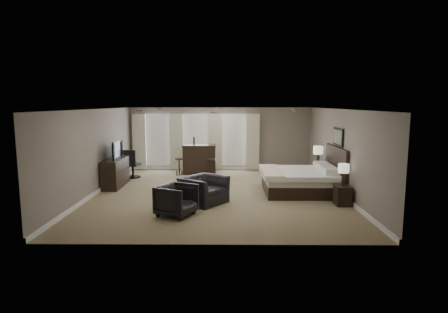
{
  "coord_description": "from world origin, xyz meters",
  "views": [
    {
      "loc": [
        0.31,
        -11.33,
        2.78
      ],
      "look_at": [
        0.2,
        0.4,
        1.1
      ],
      "focal_mm": 30.0,
      "sensor_mm": 36.0,
      "label": 1
    }
  ],
  "objects_px": {
    "lamp_near": "(343,175)",
    "lamp_far": "(318,156)",
    "desk_chair": "(133,164)",
    "armchair_far": "(177,199)",
    "bar_stool_right": "(211,168)",
    "tv": "(115,157)",
    "armchair_near": "(204,185)",
    "bar_counter": "(200,159)",
    "nightstand_far": "(317,174)",
    "bed": "(300,170)",
    "bar_stool_left": "(179,167)",
    "dresser": "(115,173)",
    "nightstand_near": "(342,195)"
  },
  "relations": [
    {
      "from": "desk_chair",
      "to": "armchair_far",
      "type": "bearing_deg",
      "value": 127.26
    },
    {
      "from": "nightstand_near",
      "to": "lamp_near",
      "type": "xyz_separation_m",
      "value": [
        0.0,
        0.0,
        0.57
      ]
    },
    {
      "from": "tv",
      "to": "desk_chair",
      "type": "bearing_deg",
      "value": -8.17
    },
    {
      "from": "nightstand_far",
      "to": "armchair_near",
      "type": "relative_size",
      "value": 0.51
    },
    {
      "from": "lamp_near",
      "to": "lamp_far",
      "type": "relative_size",
      "value": 0.87
    },
    {
      "from": "lamp_near",
      "to": "armchair_near",
      "type": "height_order",
      "value": "lamp_near"
    },
    {
      "from": "bar_stool_left",
      "to": "desk_chair",
      "type": "bearing_deg",
      "value": -164.12
    },
    {
      "from": "armchair_far",
      "to": "bar_stool_left",
      "type": "relative_size",
      "value": 1.28
    },
    {
      "from": "bed",
      "to": "armchair_near",
      "type": "relative_size",
      "value": 1.97
    },
    {
      "from": "nightstand_far",
      "to": "desk_chair",
      "type": "relative_size",
      "value": 0.55
    },
    {
      "from": "dresser",
      "to": "armchair_near",
      "type": "bearing_deg",
      "value": -34.09
    },
    {
      "from": "bar_stool_left",
      "to": "bar_counter",
      "type": "bearing_deg",
      "value": 26.2
    },
    {
      "from": "lamp_far",
      "to": "armchair_far",
      "type": "relative_size",
      "value": 0.82
    },
    {
      "from": "lamp_far",
      "to": "nightstand_near",
      "type": "bearing_deg",
      "value": -90.0
    },
    {
      "from": "armchair_far",
      "to": "bar_counter",
      "type": "xyz_separation_m",
      "value": [
        0.16,
        5.59,
        0.15
      ]
    },
    {
      "from": "dresser",
      "to": "lamp_far",
      "type": "bearing_deg",
      "value": 5.27
    },
    {
      "from": "nightstand_far",
      "to": "bar_stool_right",
      "type": "xyz_separation_m",
      "value": [
        -3.78,
        1.14,
        0.04
      ]
    },
    {
      "from": "nightstand_far",
      "to": "bar_stool_right",
      "type": "distance_m",
      "value": 3.95
    },
    {
      "from": "dresser",
      "to": "desk_chair",
      "type": "relative_size",
      "value": 1.5
    },
    {
      "from": "bar_counter",
      "to": "lamp_far",
      "type": "bearing_deg",
      "value": -21.61
    },
    {
      "from": "bed",
      "to": "lamp_near",
      "type": "height_order",
      "value": "bed"
    },
    {
      "from": "lamp_near",
      "to": "tv",
      "type": "distance_m",
      "value": 7.28
    },
    {
      "from": "dresser",
      "to": "armchair_far",
      "type": "relative_size",
      "value": 1.87
    },
    {
      "from": "dresser",
      "to": "bar_stool_left",
      "type": "relative_size",
      "value": 2.39
    },
    {
      "from": "bar_stool_right",
      "to": "desk_chair",
      "type": "bearing_deg",
      "value": -174.01
    },
    {
      "from": "lamp_near",
      "to": "bar_stool_left",
      "type": "height_order",
      "value": "lamp_near"
    },
    {
      "from": "nightstand_far",
      "to": "lamp_near",
      "type": "xyz_separation_m",
      "value": [
        0.0,
        -2.9,
        0.54
      ]
    },
    {
      "from": "armchair_near",
      "to": "bar_stool_left",
      "type": "xyz_separation_m",
      "value": [
        -1.21,
        4.05,
        -0.17
      ]
    },
    {
      "from": "bed",
      "to": "bar_stool_left",
      "type": "distance_m",
      "value": 4.99
    },
    {
      "from": "tv",
      "to": "dresser",
      "type": "bearing_deg",
      "value": 0.0
    },
    {
      "from": "armchair_near",
      "to": "bar_stool_left",
      "type": "distance_m",
      "value": 4.23
    },
    {
      "from": "bar_counter",
      "to": "bar_stool_left",
      "type": "relative_size",
      "value": 1.97
    },
    {
      "from": "nightstand_far",
      "to": "armchair_far",
      "type": "xyz_separation_m",
      "value": [
        -4.42,
        -3.91,
        0.13
      ]
    },
    {
      "from": "bed",
      "to": "bar_stool_right",
      "type": "xyz_separation_m",
      "value": [
        -2.89,
        2.59,
        -0.39
      ]
    },
    {
      "from": "nightstand_near",
      "to": "tv",
      "type": "bearing_deg",
      "value": 161.9
    },
    {
      "from": "bar_counter",
      "to": "bar_stool_right",
      "type": "xyz_separation_m",
      "value": [
        0.49,
        -0.55,
        -0.24
      ]
    },
    {
      "from": "nightstand_near",
      "to": "bar_stool_left",
      "type": "distance_m",
      "value": 6.56
    },
    {
      "from": "bar_stool_right",
      "to": "desk_chair",
      "type": "distance_m",
      "value": 2.95
    },
    {
      "from": "tv",
      "to": "nightstand_far",
      "type": "bearing_deg",
      "value": -84.73
    },
    {
      "from": "tv",
      "to": "bar_counter",
      "type": "bearing_deg",
      "value": -48.77
    },
    {
      "from": "nightstand_near",
      "to": "lamp_far",
      "type": "distance_m",
      "value": 2.98
    },
    {
      "from": "tv",
      "to": "bar_counter",
      "type": "height_order",
      "value": "bar_counter"
    },
    {
      "from": "nightstand_near",
      "to": "bar_counter",
      "type": "distance_m",
      "value": 6.27
    },
    {
      "from": "armchair_near",
      "to": "bar_counter",
      "type": "relative_size",
      "value": 0.87
    },
    {
      "from": "tv",
      "to": "bar_stool_right",
      "type": "xyz_separation_m",
      "value": [
        3.14,
        1.78,
        -0.67
      ]
    },
    {
      "from": "bar_stool_right",
      "to": "nightstand_far",
      "type": "bearing_deg",
      "value": -16.82
    },
    {
      "from": "lamp_near",
      "to": "lamp_far",
      "type": "distance_m",
      "value": 2.9
    },
    {
      "from": "bed",
      "to": "armchair_near",
      "type": "bearing_deg",
      "value": -156.32
    },
    {
      "from": "lamp_far",
      "to": "bar_stool_right",
      "type": "xyz_separation_m",
      "value": [
        -3.78,
        1.14,
        -0.61
      ]
    },
    {
      "from": "desk_chair",
      "to": "dresser",
      "type": "bearing_deg",
      "value": 93.36
    }
  ]
}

